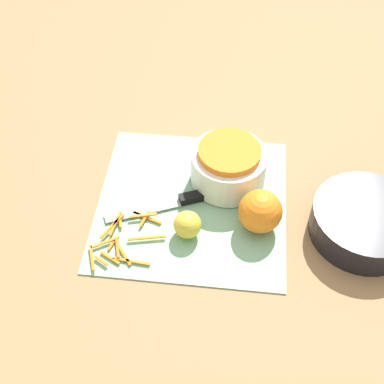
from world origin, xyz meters
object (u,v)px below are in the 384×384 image
Objects in this scene: bowl_dark at (365,222)px; lemon at (188,225)px; orange_left at (260,211)px; knife at (191,198)px; bowl_speckled at (229,165)px.

lemon is (0.04, -0.33, 0.00)m from bowl_dark.
knife is at bearing -109.54° from orange_left.
knife is 0.08m from lemon.
bowl_dark is at bearing 97.57° from lemon.
bowl_dark reaches higher than knife.
bowl_dark is (0.10, 0.27, -0.02)m from bowl_speckled.
bowl_speckled is 1.83× the size of orange_left.
lemon reaches higher than knife.
bowl_speckled is 2.88× the size of lemon.
bowl_speckled is at bearing -110.94° from bowl_dark.
orange_left is 0.14m from lemon.
lemon is at bearing -24.26° from bowl_speckled.
knife is at bearing -96.58° from bowl_dark.
bowl_dark is 3.84× the size of lemon.
bowl_speckled is 0.75× the size of bowl_dark.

